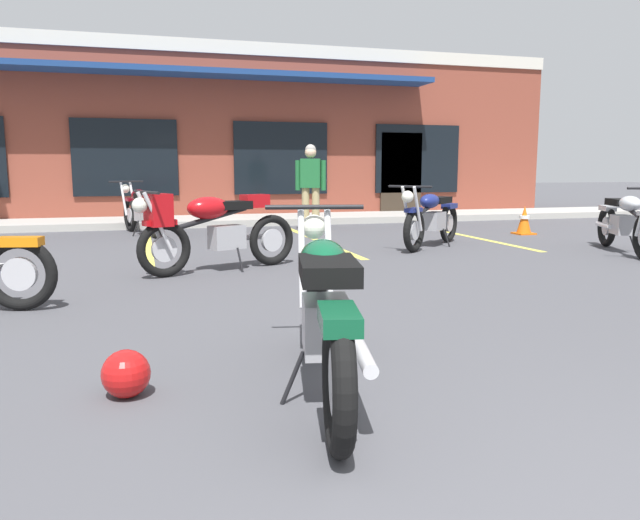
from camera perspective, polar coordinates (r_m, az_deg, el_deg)
The scene contains 12 objects.
ground_plane at distance 5.32m, azimuth 0.16°, elevation -4.72°, with size 80.00×80.00×0.00m, color #47474C.
sidewalk_kerb at distance 13.78m, azimuth -10.00°, elevation 3.60°, with size 22.00×1.80×0.14m, color #A8A59E.
brick_storefront_building at distance 17.63m, azimuth -11.56°, elevation 11.04°, with size 17.72×6.91×4.09m.
painted_stall_lines at distance 10.23m, azimuth -7.82°, elevation 1.61°, with size 8.47×4.80×0.01m.
motorcycle_foreground_classic at distance 3.34m, azimuth 0.46°, elevation -4.59°, with size 0.79×2.09×0.98m.
motorcycle_black_cruiser at distance 9.70m, azimuth 10.34°, elevation 3.90°, with size 1.70×1.60×0.98m.
motorcycle_silver_naked at distance 9.92m, azimuth 26.44°, elevation 3.25°, with size 1.09×2.00×0.98m.
motorcycle_green_cafe_racer at distance 7.34m, azimuth -9.98°, elevation 2.99°, with size 2.00×1.08×0.98m.
motorcycle_orange_scrambler at distance 11.80m, azimuth -16.18°, elevation 4.50°, with size 0.98×2.05×0.98m.
person_in_shorts_foreground at distance 12.07m, azimuth -0.88°, elevation 7.24°, with size 0.60×0.37×1.68m.
helmet_on_pavement at distance 3.50m, azimuth -17.53°, elevation -10.01°, with size 0.26×0.26×0.26m.
traffic_cone at distance 12.04m, azimuth 18.40°, elevation 3.51°, with size 0.34×0.34×0.53m.
Camera 1 is at (-1.45, -0.87, 1.22)m, focal length 34.54 mm.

